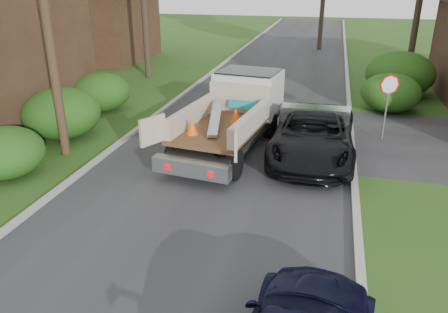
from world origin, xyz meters
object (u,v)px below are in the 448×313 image
at_px(house_left_far, 95,15).
at_px(flatbed_truck, 238,107).
at_px(black_pickup, 313,134).
at_px(stop_sign, 388,94).

distance_m(house_left_far, flatbed_truck, 19.84).
bearing_deg(black_pickup, stop_sign, 42.25).
height_order(house_left_far, flatbed_truck, house_left_far).
distance_m(stop_sign, black_pickup, 3.46).
distance_m(flatbed_truck, black_pickup, 2.90).
bearing_deg(stop_sign, house_left_far, 145.19).
relative_size(stop_sign, flatbed_truck, 0.37).
height_order(stop_sign, house_left_far, house_left_far).
relative_size(stop_sign, house_left_far, 0.33).
xyz_separation_m(stop_sign, flatbed_truck, (-5.20, -1.43, -0.47)).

